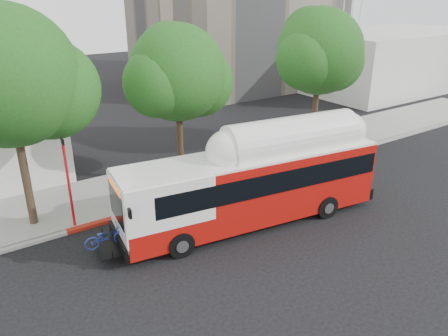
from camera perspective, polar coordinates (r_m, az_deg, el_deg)
name	(u,v)px	position (r m, az deg, el deg)	size (l,w,h in m)	color
ground	(262,220)	(20.80, 5.01, -6.75)	(120.00, 120.00, 0.00)	black
sidewalk	(192,174)	(25.59, -4.15, -0.73)	(60.00, 5.00, 0.15)	gray
curb_strip	(217,189)	(23.57, -0.95, -2.79)	(60.00, 0.30, 0.15)	gray
red_curb_segment	(167,203)	(22.23, -7.44, -4.60)	(10.00, 0.32, 0.16)	#9C1F11
street_tree_left	(20,81)	(20.07, -25.10, 10.30)	(6.67, 5.80, 9.74)	#2D2116
street_tree_mid	(184,76)	(23.25, -5.28, 11.91)	(5.75, 5.00, 8.62)	#2D2116
street_tree_right	(324,54)	(29.20, 12.90, 14.28)	(6.21, 5.40, 9.18)	#2D2116
horizon_block	(386,59)	(51.80, 20.45, 13.15)	(20.00, 12.00, 6.00)	silver
transit_bus	(253,186)	(19.82, 3.83, -2.41)	(13.24, 4.24, 3.86)	#A3100B
signal_pole	(69,184)	(20.21, -19.61, -1.99)	(0.12, 0.41, 4.29)	red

